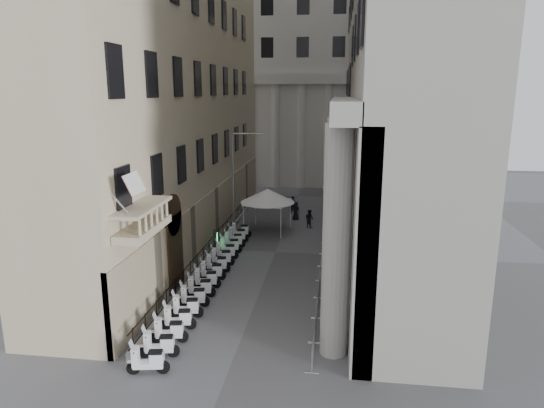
{
  "coord_description": "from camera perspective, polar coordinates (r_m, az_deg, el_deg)",
  "views": [
    {
      "loc": [
        4.15,
        -13.47,
        11.21
      ],
      "look_at": [
        0.31,
        15.05,
        4.5
      ],
      "focal_mm": 32.0,
      "sensor_mm": 36.0,
      "label": 1
    }
  ],
  "objects": [
    {
      "name": "pedestrian_a",
      "position": [
        45.71,
        2.42,
        -0.06
      ],
      "size": [
        0.61,
        0.43,
        1.59
      ],
      "primitive_type": "imported",
      "rotation": [
        0.0,
        0.0,
        3.05
      ],
      "color": "black",
      "rests_on": "ground"
    },
    {
      "name": "far_building",
      "position": [
        61.72,
        3.96,
        16.62
      ],
      "size": [
        22.0,
        10.0,
        30.0
      ],
      "primitive_type": "cube",
      "color": "beige",
      "rests_on": "ground"
    },
    {
      "name": "pedestrian_b",
      "position": [
        40.78,
        4.41,
        -1.73
      ],
      "size": [
        0.97,
        0.94,
        1.57
      ],
      "primitive_type": "imported",
      "rotation": [
        0.0,
        0.0,
        2.45
      ],
      "color": "black",
      "rests_on": "ground"
    },
    {
      "name": "scooter_1",
      "position": [
        22.49,
        -13.01,
        -17.15
      ],
      "size": [
        1.48,
        0.8,
        1.5
      ],
      "primitive_type": null,
      "rotation": [
        0.0,
        0.0,
        1.75
      ],
      "color": "white",
      "rests_on": "ground"
    },
    {
      "name": "scooter_9",
      "position": [
        31.22,
        -6.47,
        -8.0
      ],
      "size": [
        1.48,
        0.8,
        1.5
      ],
      "primitive_type": null,
      "rotation": [
        0.0,
        0.0,
        1.75
      ],
      "color": "white",
      "rests_on": "ground"
    },
    {
      "name": "scooter_15",
      "position": [
        38.24,
        -3.71,
        -3.95
      ],
      "size": [
        1.48,
        0.8,
        1.5
      ],
      "primitive_type": null,
      "rotation": [
        0.0,
        0.0,
        1.75
      ],
      "color": "white",
      "rests_on": "ground"
    },
    {
      "name": "scooter_13",
      "position": [
        35.87,
        -4.51,
        -5.13
      ],
      "size": [
        1.48,
        0.8,
        1.5
      ],
      "primitive_type": null,
      "rotation": [
        0.0,
        0.0,
        1.75
      ],
      "color": "white",
      "rests_on": "ground"
    },
    {
      "name": "barrier_6",
      "position": [
        35.69,
        6.1,
        -5.26
      ],
      "size": [
        0.6,
        2.4,
        1.1
      ],
      "primitive_type": null,
      "color": "#B5B8BE",
      "rests_on": "ground"
    },
    {
      "name": "barrier_4",
      "position": [
        30.98,
        5.82,
        -8.16
      ],
      "size": [
        0.6,
        2.4,
        1.1
      ],
      "primitive_type": null,
      "color": "#B5B8BE",
      "rests_on": "ground"
    },
    {
      "name": "left_building",
      "position": [
        37.78,
        -11.2,
        21.71
      ],
      "size": [
        5.0,
        36.0,
        34.0
      ],
      "primitive_type": "cube",
      "color": "beige",
      "rests_on": "ground"
    },
    {
      "name": "scooter_14",
      "position": [
        37.05,
        -4.1,
        -4.52
      ],
      "size": [
        1.48,
        0.8,
        1.5
      ],
      "primitive_type": null,
      "rotation": [
        0.0,
        0.0,
        1.75
      ],
      "color": "white",
      "rests_on": "ground"
    },
    {
      "name": "iron_fence",
      "position": [
        34.46,
        -7.0,
        -5.96
      ],
      "size": [
        0.3,
        28.0,
        1.4
      ],
      "primitive_type": null,
      "color": "black",
      "rests_on": "ground"
    },
    {
      "name": "scooter_4",
      "position": [
        25.64,
        -9.98,
        -13.01
      ],
      "size": [
        1.48,
        0.8,
        1.5
      ],
      "primitive_type": null,
      "rotation": [
        0.0,
        0.0,
        1.75
      ],
      "color": "white",
      "rests_on": "ground"
    },
    {
      "name": "scooter_0",
      "position": [
        21.48,
        -14.25,
        -18.78
      ],
      "size": [
        1.48,
        0.8,
        1.5
      ],
      "primitive_type": null,
      "rotation": [
        0.0,
        0.0,
        1.75
      ],
      "color": "white",
      "rests_on": "ground"
    },
    {
      "name": "scooter_6",
      "position": [
        27.84,
        -8.39,
        -10.77
      ],
      "size": [
        1.48,
        0.8,
        1.5
      ],
      "primitive_type": null,
      "rotation": [
        0.0,
        0.0,
        1.75
      ],
      "color": "white",
      "rests_on": "ground"
    },
    {
      "name": "scooter_3",
      "position": [
        24.57,
        -10.89,
        -14.28
      ],
      "size": [
        1.48,
        0.8,
        1.5
      ],
      "primitive_type": null,
      "rotation": [
        0.0,
        0.0,
        1.75
      ],
      "color": "white",
      "rests_on": "ground"
    },
    {
      "name": "barrier_5",
      "position": [
        33.32,
        5.97,
        -6.61
      ],
      "size": [
        0.6,
        2.4,
        1.1
      ],
      "primitive_type": null,
      "color": "#B5B8BE",
      "rests_on": "ground"
    },
    {
      "name": "scooter_8",
      "position": [
        30.08,
        -7.06,
        -8.86
      ],
      "size": [
        1.48,
        0.8,
        1.5
      ],
      "primitive_type": null,
      "rotation": [
        0.0,
        0.0,
        1.75
      ],
      "color": "white",
      "rests_on": "ground"
    },
    {
      "name": "barrier_0",
      "position": [
        21.96,
        4.86,
        -17.62
      ],
      "size": [
        0.6,
        2.4,
        1.1
      ],
      "primitive_type": null,
      "color": "#B5B8BE",
      "rests_on": "ground"
    },
    {
      "name": "blue_awning",
      "position": [
        41.03,
        7.38,
        -2.84
      ],
      "size": [
        1.6,
        3.0,
        3.0
      ],
      "primitive_type": null,
      "color": "navy",
      "rests_on": "ground"
    },
    {
      "name": "scooter_11",
      "position": [
        33.53,
        -5.42,
        -6.47
      ],
      "size": [
        1.48,
        0.8,
        1.5
      ],
      "primitive_type": null,
      "rotation": [
        0.0,
        0.0,
        1.75
      ],
      "color": "white",
      "rests_on": "ground"
    },
    {
      "name": "scooter_7",
      "position": [
        28.95,
        -7.7,
        -9.78
      ],
      "size": [
        1.48,
        0.8,
        1.5
      ],
      "primitive_type": null,
      "rotation": [
        0.0,
        0.0,
        1.75
      ],
      "color": "white",
      "rests_on": "ground"
    },
    {
      "name": "street_lamp",
      "position": [
        39.69,
        -4.15,
        3.69
      ],
      "size": [
        2.58,
        0.62,
        7.96
      ],
      "rotation": [
        0.0,
        0.0,
        0.17
      ],
      "color": "#95989D",
      "rests_on": "ground"
    },
    {
      "name": "scooter_12",
      "position": [
        34.7,
        -4.95,
        -5.77
      ],
      "size": [
        1.48,
        0.8,
        1.5
      ],
      "primitive_type": null,
      "rotation": [
        0.0,
        0.0,
        1.75
      ],
      "color": "white",
      "rests_on": "ground"
    },
    {
      "name": "scooter_5",
      "position": [
        26.73,
        -9.15,
        -11.85
      ],
      "size": [
        1.48,
        0.8,
        1.5
      ],
      "primitive_type": null,
      "rotation": [
        0.0,
        0.0,
        1.75
      ],
      "color": "white",
      "rests_on": "ground"
    },
    {
      "name": "scooter_10",
      "position": [
        32.37,
        -5.92,
        -7.21
      ],
      "size": [
        1.48,
        0.8,
        1.5
      ],
      "primitive_type": null,
      "rotation": [
        0.0,
        0.0,
        1.75
      ],
      "color": "white",
      "rests_on": "ground"
    },
    {
      "name": "flag",
      "position": [
        23.09,
        -14.68,
        -16.39
      ],
      "size": [
        1.0,
        1.4,
        8.2
      ],
      "primitive_type": null,
      "color": "#9E0C11",
      "rests_on": "ground"
    },
    {
      "name": "pedestrian_c",
      "position": [
        43.23,
        2.8,
        -0.8
      ],
      "size": [
        0.95,
        0.82,
        1.64
      ],
      "primitive_type": "imported",
      "rotation": [
        0.0,
        0.0,
        3.59
      ],
      "color": "black",
      "rests_on": "ground"
    },
    {
      "name": "info_kiosk",
      "position": [
        34.32,
        -6.66,
        -4.53
      ],
      "size": [
        0.39,
        0.83,
        1.69
      ],
      "rotation": [
        0.0,
        0.0,
        0.19
      ],
      "color": "black",
      "rests_on": "ground"
    },
    {
      "name": "barrier_2",
      "position": [
        26.38,
        5.43,
        -12.08
      ],
      "size": [
        0.6,
        2.4,
        1.1
      ],
      "primitive_type": null,
      "color": "#B5B8BE",
      "rests_on": "ground"
    },
    {
      "name": "barrier_3",
      "position": [
        28.67,
        5.64,
        -9.96
      ],
      "size": [
        0.6,
        2.4,
        1.1
      ],
      "primitive_type": null,
      "color": "#B5B8BE",
      "rests_on": "ground"
    },
    {
      "name": "scooter_2",
      "position": [
        23.52,
        -11.9,
        -15.65
      ],
      "size": [
        1.48,
        0.8,
        1.5
      ],
      "primitive_type": null,
      "rotation": [
        0.0,
        0.0,
        1.75
      ],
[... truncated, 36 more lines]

